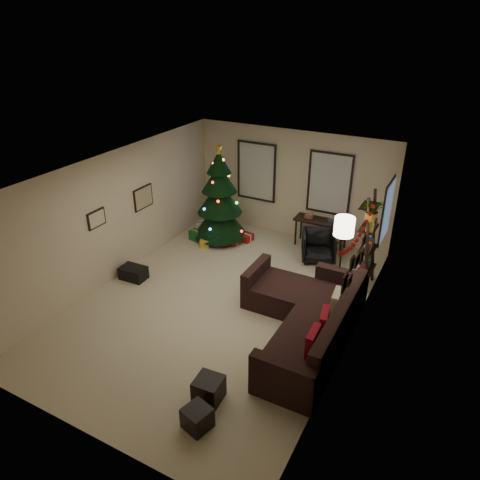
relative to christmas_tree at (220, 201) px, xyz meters
name	(u,v)px	position (x,y,z in m)	size (l,w,h in m)	color
floor	(221,303)	(1.44, -2.45, -1.02)	(7.00, 7.00, 0.00)	#C4B694
ceiling	(218,171)	(1.44, -2.45, 1.68)	(7.00, 7.00, 0.00)	white
wall_back	(292,185)	(1.44, 1.05, 0.33)	(5.00, 5.00, 0.00)	beige
wall_front	(74,358)	(1.44, -5.95, 0.33)	(5.00, 5.00, 0.00)	beige
wall_left	(115,216)	(-1.06, -2.45, 0.33)	(7.00, 7.00, 0.00)	beige
wall_right	(355,276)	(3.94, -2.45, 0.33)	(7.00, 7.00, 0.00)	beige
window_back_left	(257,171)	(0.49, 1.02, 0.53)	(1.05, 0.06, 1.50)	#728CB2
window_back_right	(330,183)	(2.39, 1.02, 0.53)	(1.05, 0.06, 1.50)	#728CB2
window_right_wall	(388,211)	(3.91, 0.10, 0.48)	(0.06, 0.90, 1.30)	#728CB2
christmas_tree	(220,201)	(0.00, 0.00, 0.00)	(1.33, 1.33, 2.47)	black
presents	(216,237)	(-0.02, -0.17, -0.90)	(1.50, 1.01, 0.30)	maroon
sofa	(307,320)	(3.24, -2.55, -0.72)	(2.13, 3.07, 0.93)	black
pillow_red_a	(313,342)	(3.65, -3.47, -0.38)	(0.12, 0.44, 0.44)	maroon
pillow_red_b	(324,323)	(3.65, -2.93, -0.38)	(0.12, 0.44, 0.44)	maroon
pillow_cream	(336,303)	(3.65, -2.27, -0.39)	(0.12, 0.43, 0.43)	beige
ottoman_near	(209,389)	(2.51, -4.65, -0.84)	(0.39, 0.39, 0.37)	black
ottoman_far	(197,418)	(2.63, -5.14, -0.86)	(0.34, 0.34, 0.33)	black
desk	(321,224)	(2.35, 0.77, -0.41)	(1.28, 0.46, 0.69)	black
desk_chair	(319,246)	(2.53, 0.12, -0.67)	(0.68, 0.64, 0.70)	black
bookshelf	(369,243)	(3.74, -0.46, -0.04)	(0.30, 0.59, 2.04)	black
potted_plant	(373,207)	(3.74, -0.68, 0.83)	(0.52, 0.45, 0.58)	#4C4C4C
floor_lamp	(344,232)	(3.39, -1.24, 0.46)	(0.37, 0.37, 1.78)	black
art_map	(143,198)	(-1.04, -1.56, 0.44)	(0.04, 0.60, 0.50)	black
art_abstract	(96,219)	(-1.04, -2.98, 0.49)	(0.04, 0.45, 0.35)	black
gallery	(354,265)	(3.92, -2.52, 0.55)	(0.03, 1.25, 0.54)	black
garland	(357,233)	(3.89, -2.45, 1.07)	(0.08, 1.90, 0.30)	#A5140C
stocking_left	(288,176)	(1.30, 1.11, 0.52)	(0.20, 0.05, 0.36)	#990F0C
stocking_right	(301,177)	(1.63, 1.14, 0.53)	(0.20, 0.05, 0.36)	#990F0C
storage_bin	(133,273)	(-0.68, -2.53, -0.88)	(0.55, 0.37, 0.27)	black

